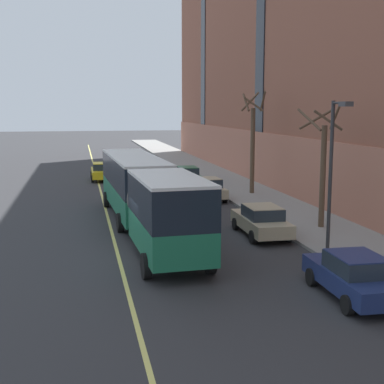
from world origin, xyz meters
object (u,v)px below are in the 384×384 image
at_px(street_lamp, 334,160).
at_px(parked_car_navy_3, 354,276).
at_px(taxi_cab, 102,171).
at_px(street_tree_mid_block, 322,164).
at_px(parked_car_champagne_0, 207,189).
at_px(street_tree_far_uptown, 253,142).
at_px(city_bus, 144,191).
at_px(parked_car_green_4, 187,176).
at_px(parked_car_champagne_1, 261,221).

bearing_deg(street_lamp, parked_car_navy_3, -108.12).
height_order(taxi_cab, street_tree_mid_block, street_tree_mid_block).
bearing_deg(parked_car_champagne_0, street_tree_far_uptown, 20.11).
bearing_deg(street_lamp, city_bus, 139.47).
bearing_deg(parked_car_champagne_0, street_tree_mid_block, -70.31).
height_order(parked_car_green_4, street_tree_far_uptown, street_tree_far_uptown).
relative_size(taxi_cab, street_tree_far_uptown, 0.64).
bearing_deg(parked_car_navy_3, parked_car_champagne_1, 90.57).
bearing_deg(parked_car_navy_3, parked_car_green_4, 90.47).
distance_m(parked_car_champagne_1, street_lamp, 5.57).
relative_size(parked_car_champagne_0, taxi_cab, 0.91).
xyz_separation_m(street_tree_far_uptown, street_lamp, (-1.82, -16.41, 0.26)).
height_order(parked_car_green_4, street_lamp, street_lamp).
relative_size(parked_car_champagne_1, taxi_cab, 1.00).
height_order(street_tree_mid_block, street_lamp, street_lamp).
distance_m(parked_car_champagne_1, street_tree_mid_block, 4.50).
bearing_deg(parked_car_navy_3, street_tree_mid_block, 70.75).
bearing_deg(street_tree_mid_block, street_lamp, -110.45).
distance_m(city_bus, street_tree_mid_block, 9.40).
distance_m(street_tree_mid_block, street_lamp, 5.12).
xyz_separation_m(parked_car_navy_3, street_tree_mid_block, (3.44, 9.84, 2.71)).
bearing_deg(city_bus, parked_car_navy_3, -63.33).
height_order(parked_car_champagne_1, street_tree_mid_block, street_tree_mid_block).
distance_m(city_bus, parked_car_champagne_1, 6.22).
bearing_deg(city_bus, taxi_cab, 93.64).
xyz_separation_m(parked_car_champagne_1, street_tree_far_uptown, (3.58, 12.36, 3.13)).
bearing_deg(street_tree_mid_block, street_tree_far_uptown, 89.75).
relative_size(parked_car_green_4, street_tree_far_uptown, 0.64).
relative_size(parked_car_green_4, street_tree_mid_block, 0.75).
bearing_deg(street_lamp, parked_car_champagne_1, 113.40).
relative_size(city_bus, parked_car_champagne_1, 3.85).
relative_size(city_bus, parked_car_champagne_0, 4.23).
bearing_deg(parked_car_champagne_1, street_lamp, -66.60).
bearing_deg(taxi_cab, parked_car_champagne_0, -60.37).
height_order(city_bus, street_lamp, street_lamp).
height_order(parked_car_champagne_0, parked_car_green_4, same).
bearing_deg(parked_car_green_4, street_tree_far_uptown, -57.80).
bearing_deg(street_tree_far_uptown, taxi_cab, 134.85).
relative_size(parked_car_champagne_0, street_tree_mid_block, 0.69).
xyz_separation_m(parked_car_champagne_1, street_tree_mid_block, (3.53, 0.70, 2.70)).
relative_size(parked_car_champagne_1, parked_car_navy_3, 1.05).
bearing_deg(street_tree_far_uptown, street_lamp, -96.34).
xyz_separation_m(parked_car_green_4, street_tree_mid_block, (3.66, -17.56, 2.70)).
xyz_separation_m(city_bus, parked_car_champagne_0, (5.48, 8.73, -1.33)).
distance_m(parked_car_champagne_0, street_lamp, 15.55).
distance_m(street_tree_far_uptown, street_lamp, 16.52).
relative_size(parked_car_navy_3, street_lamp, 0.70).
bearing_deg(street_tree_mid_block, taxi_cab, 115.23).
xyz_separation_m(parked_car_green_4, street_lamp, (1.89, -22.31, 3.40)).
xyz_separation_m(parked_car_champagne_0, parked_car_navy_3, (0.25, -20.13, 0.00)).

